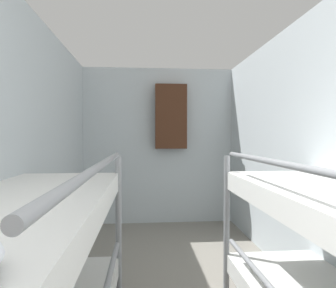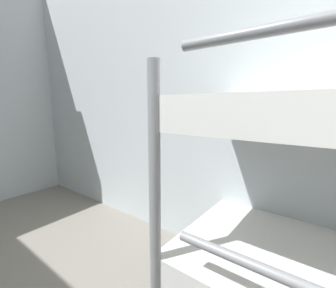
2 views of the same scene
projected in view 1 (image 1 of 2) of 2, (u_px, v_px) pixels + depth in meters
The scene contains 4 objects.
wall_left at pixel (8, 157), 1.94m from camera, with size 0.06×4.69×2.23m.
wall_right at pixel (329, 155), 2.12m from camera, with size 0.06×4.69×2.23m.
wall_back at pixel (158, 146), 4.34m from camera, with size 2.26×0.06×2.23m.
hanging_coat at pixel (171, 117), 4.20m from camera, with size 0.44×0.12×0.90m.
Camera 1 is at (-0.22, 0.27, 1.25)m, focal length 32.00 mm.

